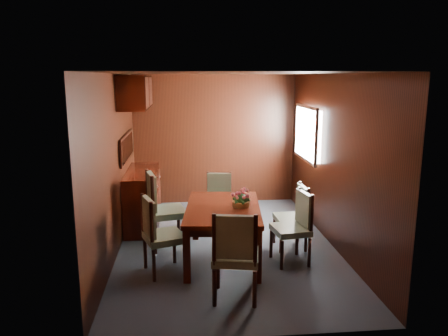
{
  "coord_description": "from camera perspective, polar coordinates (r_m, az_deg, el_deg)",
  "views": [
    {
      "loc": [
        -0.58,
        -5.83,
        2.36
      ],
      "look_at": [
        0.0,
        0.37,
        1.05
      ],
      "focal_mm": 35.0,
      "sensor_mm": 36.0,
      "label": 1
    }
  ],
  "objects": [
    {
      "name": "sideboard",
      "position": [
        7.12,
        -10.57,
        -3.89
      ],
      "size": [
        0.48,
        1.4,
        0.9
      ],
      "primitive_type": "cube",
      "color": "#320E06",
      "rests_on": "ground"
    },
    {
      "name": "chair_foot",
      "position": [
        6.9,
        -0.66,
        -3.86
      ],
      "size": [
        0.46,
        0.45,
        0.88
      ],
      "rotation": [
        0.0,
        0.0,
        3.02
      ],
      "color": "black",
      "rests_on": "ground"
    },
    {
      "name": "chair_left_near",
      "position": [
        5.36,
        -8.63,
        -8.13
      ],
      "size": [
        0.57,
        0.58,
        0.97
      ],
      "rotation": [
        0.0,
        0.0,
        -1.24
      ],
      "color": "black",
      "rests_on": "ground"
    },
    {
      "name": "ground",
      "position": [
        6.32,
        0.32,
        -10.07
      ],
      "size": [
        4.5,
        4.5,
        0.0
      ],
      "primitive_type": "plane",
      "color": "#37404B",
      "rests_on": "ground"
    },
    {
      "name": "dining_table",
      "position": [
        5.69,
        -0.13,
        -6.04
      ],
      "size": [
        1.09,
        1.6,
        0.71
      ],
      "rotation": [
        0.0,
        0.0,
        -0.1
      ],
      "color": "#320E06",
      "rests_on": "ground"
    },
    {
      "name": "room_shell",
      "position": [
        6.22,
        -0.92,
        5.14
      ],
      "size": [
        3.06,
        4.52,
        2.41
      ],
      "color": "black",
      "rests_on": "ground"
    },
    {
      "name": "chair_right_far",
      "position": [
        6.18,
        9.29,
        -5.82
      ],
      "size": [
        0.42,
        0.44,
        0.9
      ],
      "rotation": [
        0.0,
        0.0,
        1.61
      ],
      "color": "black",
      "rests_on": "ground"
    },
    {
      "name": "chair_right_near",
      "position": [
        5.7,
        9.36,
        -7.1
      ],
      "size": [
        0.49,
        0.51,
        0.94
      ],
      "rotation": [
        0.0,
        0.0,
        1.72
      ],
      "color": "black",
      "rests_on": "ground"
    },
    {
      "name": "flower_centerpiece",
      "position": [
        5.65,
        2.24,
        -3.9
      ],
      "size": [
        0.24,
        0.24,
        0.24
      ],
      "color": "#A86433",
      "rests_on": "dining_table"
    },
    {
      "name": "chair_left_far",
      "position": [
        6.13,
        -8.28,
        -4.9
      ],
      "size": [
        0.6,
        0.61,
        1.09
      ],
      "rotation": [
        0.0,
        0.0,
        -1.34
      ],
      "color": "black",
      "rests_on": "ground"
    },
    {
      "name": "chair_head",
      "position": [
        4.65,
        1.48,
        -10.86
      ],
      "size": [
        0.55,
        0.54,
        1.01
      ],
      "rotation": [
        0.0,
        0.0,
        -0.17
      ],
      "color": "black",
      "rests_on": "ground"
    }
  ]
}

